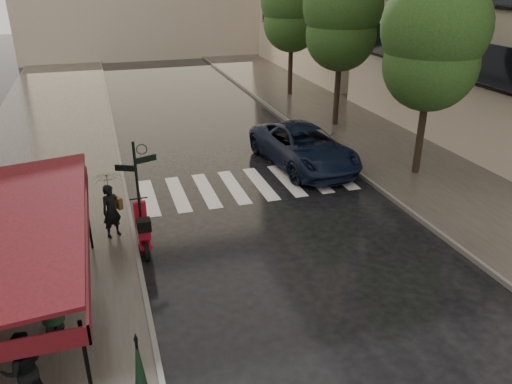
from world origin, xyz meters
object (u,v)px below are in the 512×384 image
scooter (143,230)px  pedestrian_terrace (24,369)px  parked_car (304,147)px  parasol_back (45,276)px  pedestrian_with_umbrella (108,186)px

scooter → pedestrian_terrace: bearing=-117.0°
scooter → parked_car: (6.97, 4.87, 0.21)m
parked_car → parasol_back: bearing=-145.0°
pedestrian_with_umbrella → parasol_back: 4.27m
parked_car → parasol_back: (-9.27, -7.99, 0.69)m
pedestrian_terrace → parasol_back: bearing=-111.5°
scooter → parked_car: 8.51m
scooter → parasol_back: size_ratio=0.77×
pedestrian_terrace → parasol_back: parasol_back is taller
pedestrian_terrace → parked_car: bearing=-146.1°
parasol_back → parked_car: bearing=40.8°
parked_car → parasol_back: 12.26m
pedestrian_terrace → parasol_back: (0.33, 2.03, 0.61)m
pedestrian_terrace → parked_car: pedestrian_terrace is taller
pedestrian_with_umbrella → pedestrian_terrace: bearing=-135.4°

